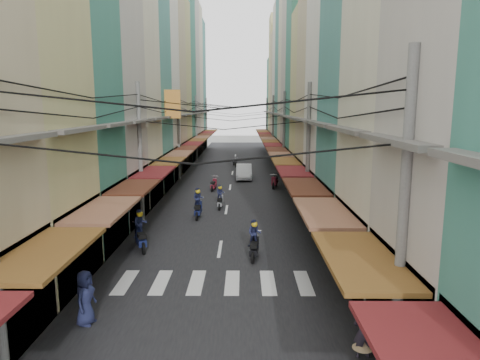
{
  "coord_description": "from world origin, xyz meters",
  "views": [
    {
      "loc": [
        1.13,
        -21.79,
        6.82
      ],
      "look_at": [
        0.93,
        3.87,
        2.39
      ],
      "focal_mm": 32.0,
      "sensor_mm": 36.0,
      "label": 1
    }
  ],
  "objects_px": {
    "bicycle": "(353,250)",
    "traffic_sign": "(310,194)",
    "white_car": "(244,179)",
    "market_umbrella": "(349,202)"
  },
  "relations": [
    {
      "from": "traffic_sign",
      "to": "white_car",
      "type": "bearing_deg",
      "value": 101.73
    },
    {
      "from": "white_car",
      "to": "traffic_sign",
      "type": "relative_size",
      "value": 1.68
    },
    {
      "from": "bicycle",
      "to": "market_umbrella",
      "type": "bearing_deg",
      "value": 56.89
    },
    {
      "from": "white_car",
      "to": "market_umbrella",
      "type": "distance_m",
      "value": 21.02
    },
    {
      "from": "market_umbrella",
      "to": "traffic_sign",
      "type": "distance_m",
      "value": 3.25
    },
    {
      "from": "bicycle",
      "to": "white_car",
      "type": "bearing_deg",
      "value": 18.76
    },
    {
      "from": "white_car",
      "to": "bicycle",
      "type": "xyz_separation_m",
      "value": [
        5.21,
        -20.45,
        0.0
      ]
    },
    {
      "from": "white_car",
      "to": "bicycle",
      "type": "distance_m",
      "value": 21.1
    },
    {
      "from": "bicycle",
      "to": "traffic_sign",
      "type": "distance_m",
      "value": 4.08
    },
    {
      "from": "white_car",
      "to": "traffic_sign",
      "type": "bearing_deg",
      "value": -78.65
    }
  ]
}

